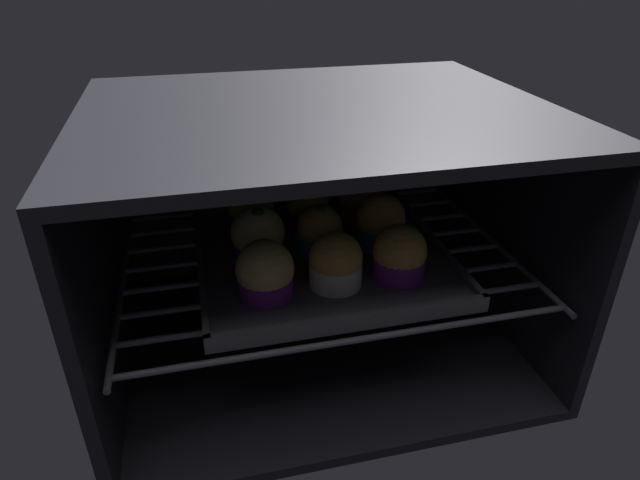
{
  "coord_description": "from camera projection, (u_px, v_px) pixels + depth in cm",
  "views": [
    {
      "loc": [
        -15.56,
        -43.82,
        53.61
      ],
      "look_at": [
        0.0,
        20.94,
        17.09
      ],
      "focal_mm": 30.63,
      "sensor_mm": 36.0,
      "label": 1
    }
  ],
  "objects": [
    {
      "name": "muffin_row2_col1",
      "position": [
        305.0,
        206.0,
        0.82
      ],
      "size": [
        6.72,
        6.72,
        7.64
      ],
      "color": "#1928B7",
      "rests_on": "baking_tray"
    },
    {
      "name": "muffin_row0_col1",
      "position": [
        337.0,
        262.0,
        0.68
      ],
      "size": [
        6.75,
        6.75,
        7.21
      ],
      "color": "silver",
      "rests_on": "baking_tray"
    },
    {
      "name": "oven_cavity",
      "position": [
        312.0,
        224.0,
        0.81
      ],
      "size": [
        59.0,
        47.0,
        37.0
      ],
      "color": "black",
      "rests_on": "ground"
    },
    {
      "name": "muffin_row1_col0",
      "position": [
        258.0,
        236.0,
        0.74
      ],
      "size": [
        7.32,
        7.32,
        7.95
      ],
      "color": "#7A238C",
      "rests_on": "baking_tray"
    },
    {
      "name": "oven_rack",
      "position": [
        318.0,
        258.0,
        0.79
      ],
      "size": [
        54.8,
        42.0,
        0.8
      ],
      "color": "#51515B",
      "rests_on": "oven_cavity"
    },
    {
      "name": "muffin_row2_col0",
      "position": [
        251.0,
        210.0,
        0.81
      ],
      "size": [
        6.9,
        6.9,
        7.83
      ],
      "color": "#1928B7",
      "rests_on": "baking_tray"
    },
    {
      "name": "muffin_row2_col2",
      "position": [
        360.0,
        200.0,
        0.85
      ],
      "size": [
        6.9,
        6.9,
        7.21
      ],
      "color": "red",
      "rests_on": "baking_tray"
    },
    {
      "name": "baking_tray",
      "position": [
        320.0,
        255.0,
        0.77
      ],
      "size": [
        33.96,
        33.96,
        2.2
      ],
      "color": "#4C4C51",
      "rests_on": "oven_rack"
    },
    {
      "name": "muffin_row0_col2",
      "position": [
        400.0,
        255.0,
        0.7
      ],
      "size": [
        6.95,
        6.95,
        7.32
      ],
      "color": "#7A238C",
      "rests_on": "baking_tray"
    },
    {
      "name": "muffin_row1_col2",
      "position": [
        381.0,
        222.0,
        0.77
      ],
      "size": [
        6.96,
        6.96,
        8.04
      ],
      "color": "#0C8C84",
      "rests_on": "baking_tray"
    },
    {
      "name": "muffin_row1_col1",
      "position": [
        317.0,
        232.0,
        0.76
      ],
      "size": [
        6.72,
        6.72,
        7.08
      ],
      "color": "#0C8C84",
      "rests_on": "baking_tray"
    },
    {
      "name": "muffin_row0_col0",
      "position": [
        265.0,
        272.0,
        0.66
      ],
      "size": [
        7.15,
        7.15,
        7.36
      ],
      "color": "#7A238C",
      "rests_on": "baking_tray"
    }
  ]
}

